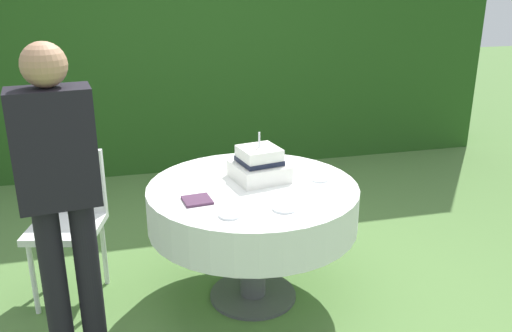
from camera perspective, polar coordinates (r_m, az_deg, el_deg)
The scene contains 10 objects.
ground_plane at distance 3.42m, azimuth -0.32°, elevation -13.48°, with size 20.00×20.00×0.00m, color #547A3D.
foliage_hedge at distance 5.53m, azimuth -7.29°, elevation 14.22°, with size 6.21×0.67×2.73m, color #234C19.
cake_table at distance 3.14m, azimuth -0.34°, elevation -4.27°, with size 1.21×1.21×0.73m.
wedding_cake at distance 3.16m, azimuth 0.37°, elevation 0.13°, with size 0.34×0.34×0.29m.
serving_plate_near at distance 2.79m, azimuth 3.01°, elevation -4.47°, with size 0.12×0.12×0.01m, color white.
serving_plate_far at distance 2.71m, azimuth -2.75°, elevation -5.17°, with size 0.11×0.11×0.01m, color white.
serving_plate_left at distance 3.19m, azimuth 6.72°, elevation -1.39°, with size 0.10×0.10×0.01m, color white.
napkin_stack at distance 2.89m, azimuth -6.21°, elevation -3.59°, with size 0.15×0.15×0.01m, color #4C2D47.
garden_chair at distance 3.41m, azimuth -19.10°, elevation -4.51°, with size 0.49×0.49×0.89m.
standing_person at distance 2.67m, azimuth -19.92°, elevation -2.22°, with size 0.38×0.24×1.60m.
Camera 1 is at (-0.69, -2.78, 1.87)m, focal length 38.05 mm.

